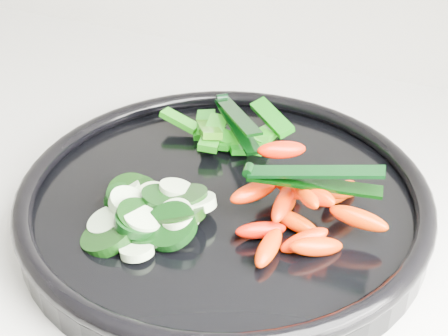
% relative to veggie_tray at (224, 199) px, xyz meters
% --- Properties ---
extents(veggie_tray, '(0.43, 0.43, 0.04)m').
position_rel_veggie_tray_xyz_m(veggie_tray, '(0.00, 0.00, 0.00)').
color(veggie_tray, black).
rests_on(veggie_tray, counter).
extents(cucumber_pile, '(0.12, 0.12, 0.04)m').
position_rel_veggie_tray_xyz_m(cucumber_pile, '(-0.05, -0.06, 0.01)').
color(cucumber_pile, black).
rests_on(cucumber_pile, veggie_tray).
extents(carrot_pile, '(0.14, 0.15, 0.05)m').
position_rel_veggie_tray_xyz_m(carrot_pile, '(0.08, -0.01, 0.02)').
color(carrot_pile, red).
rests_on(carrot_pile, veggie_tray).
extents(pepper_pile, '(0.14, 0.11, 0.04)m').
position_rel_veggie_tray_xyz_m(pepper_pile, '(-0.04, 0.09, 0.01)').
color(pepper_pile, '#16700A').
rests_on(pepper_pile, veggie_tray).
extents(tong_carrot, '(0.11, 0.04, 0.02)m').
position_rel_veggie_tray_xyz_m(tong_carrot, '(0.08, -0.01, 0.05)').
color(tong_carrot, black).
rests_on(tong_carrot, carrot_pile).
extents(tong_pepper, '(0.09, 0.09, 0.02)m').
position_rel_veggie_tray_xyz_m(tong_pepper, '(-0.03, 0.09, 0.03)').
color(tong_pepper, black).
rests_on(tong_pepper, pepper_pile).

